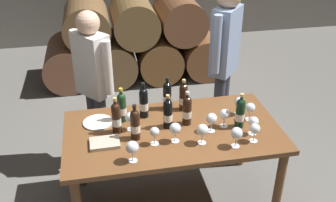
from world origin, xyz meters
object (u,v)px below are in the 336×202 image
object	(u,v)px
wine_bottle_5	(168,113)
wine_bottle_6	(183,97)
wine_glass_8	(239,102)
sommelier_presenting	(225,54)
wine_glass_7	(254,122)
wine_glass_2	(250,108)
wine_glass_0	(237,134)
wine_glass_1	(175,129)
wine_bottle_1	(167,95)
wine_bottle_3	(135,124)
wine_glass_11	(155,132)
wine_bottle_7	(144,102)
wine_glass_6	(225,115)
wine_glass_10	(130,118)
wine_glass_4	(212,119)
wine_bottle_0	(240,113)
taster_seated_left	(93,78)
wine_glass_9	(255,129)
wine_glass_3	(132,148)
dining_table	(173,139)
serving_plate	(98,122)
wine_bottle_8	(116,118)
wine_glass_5	(202,130)
tasting_notebook	(105,143)
wine_bottle_4	(187,110)
wine_bottle_2	(122,107)

from	to	relation	value
wine_bottle_5	wine_bottle_6	bearing A→B (deg)	53.15
wine_glass_8	sommelier_presenting	world-z (taller)	sommelier_presenting
wine_bottle_6	wine_glass_7	world-z (taller)	wine_bottle_6
wine_glass_2	wine_glass_0	bearing A→B (deg)	-125.54
wine_glass_1	wine_glass_2	xyz separation A→B (m)	(0.66, 0.18, -0.00)
wine_glass_7	wine_bottle_1	bearing A→B (deg)	138.25
wine_bottle_3	wine_glass_11	bearing A→B (deg)	-37.60
wine_bottle_7	wine_glass_6	distance (m)	0.66
wine_bottle_3	wine_glass_7	distance (m)	0.90
sommelier_presenting	wine_glass_10	bearing A→B (deg)	-145.09
wine_glass_4	sommelier_presenting	xyz separation A→B (m)	(0.37, 0.83, 0.17)
wine_bottle_0	wine_bottle_5	distance (m)	0.57
wine_glass_11	taster_seated_left	distance (m)	0.97
wine_glass_9	wine_bottle_6	bearing A→B (deg)	126.41
wine_glass_3	wine_glass_6	size ratio (longest dim) A/B	1.05
wine_bottle_7	wine_glass_8	distance (m)	0.79
dining_table	wine_bottle_7	bearing A→B (deg)	128.38
wine_bottle_3	wine_glass_2	world-z (taller)	wine_bottle_3
wine_bottle_3	wine_glass_4	world-z (taller)	wine_bottle_3
wine_glass_7	wine_bottle_5	bearing A→B (deg)	160.44
dining_table	wine_glass_6	size ratio (longest dim) A/B	10.88
dining_table	wine_bottle_6	bearing A→B (deg)	62.58
wine_bottle_5	wine_glass_11	distance (m)	0.25
wine_glass_8	serving_plate	world-z (taller)	wine_glass_8
wine_glass_3	wine_glass_6	bearing A→B (deg)	21.44
wine_bottle_8	wine_glass_11	xyz separation A→B (m)	(0.26, -0.21, -0.03)
wine_glass_3	wine_glass_10	world-z (taller)	wine_glass_3
wine_glass_5	tasting_notebook	xyz separation A→B (m)	(-0.71, 0.12, -0.10)
wine_bottle_1	sommelier_presenting	bearing A→B (deg)	33.05
wine_glass_9	wine_bottle_3	bearing A→B (deg)	166.48
wine_bottle_1	wine_bottle_7	bearing A→B (deg)	-156.64
wine_bottle_8	sommelier_presenting	world-z (taller)	sommelier_presenting
wine_bottle_5	wine_glass_9	world-z (taller)	wine_bottle_5
wine_glass_5	wine_glass_4	bearing A→B (deg)	51.20
wine_glass_11	wine_glass_10	bearing A→B (deg)	123.89
wine_glass_11	serving_plate	xyz separation A→B (m)	(-0.40, 0.37, -0.10)
wine_bottle_8	wine_bottle_5	bearing A→B (deg)	-1.03
dining_table	wine_bottle_4	size ratio (longest dim) A/B	5.80
wine_bottle_2	sommelier_presenting	size ratio (longest dim) A/B	0.17
taster_seated_left	wine_glass_4	bearing A→B (deg)	-42.43
wine_bottle_6	wine_bottle_8	bearing A→B (deg)	-157.96
wine_bottle_3	wine_glass_3	bearing A→B (deg)	-101.23
wine_bottle_4	wine_glass_3	xyz separation A→B (m)	(-0.48, -0.40, -0.01)
wine_bottle_0	wine_bottle_6	xyz separation A→B (m)	(-0.37, 0.35, -0.01)
wine_glass_2	serving_plate	bearing A→B (deg)	171.38
wine_glass_8	wine_bottle_4	bearing A→B (deg)	-172.54
dining_table	wine_bottle_7	distance (m)	0.39
wine_bottle_0	wine_glass_5	distance (m)	0.38
wine_bottle_3	wine_bottle_8	size ratio (longest dim) A/B	0.96
wine_glass_2	wine_glass_10	xyz separation A→B (m)	(-0.97, 0.04, 0.00)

